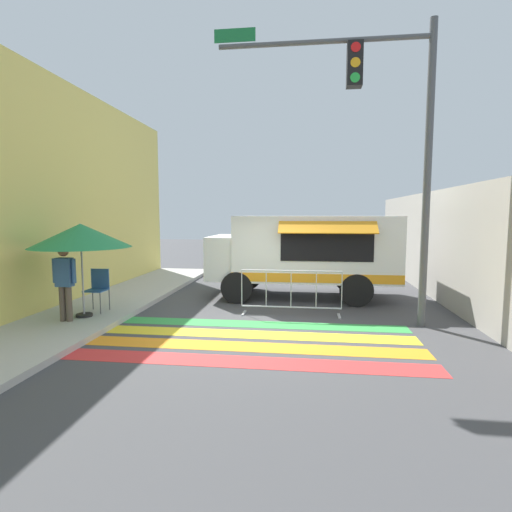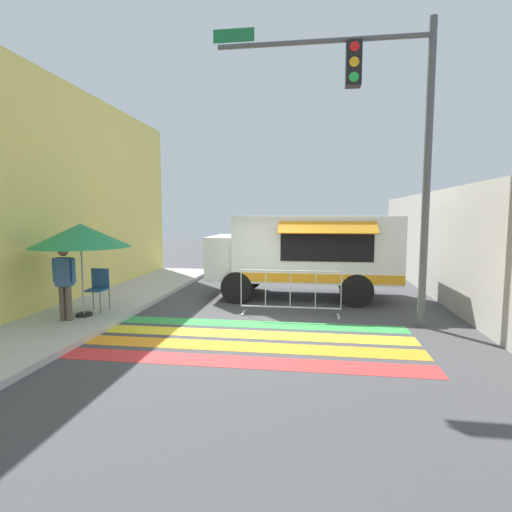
{
  "view_description": "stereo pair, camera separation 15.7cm",
  "coord_description": "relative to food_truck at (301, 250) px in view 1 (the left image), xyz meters",
  "views": [
    {
      "loc": [
        1.03,
        -8.4,
        2.41
      ],
      "look_at": [
        -0.33,
        2.19,
        1.31
      ],
      "focal_mm": 28.0,
      "sensor_mm": 36.0,
      "label": 1
    },
    {
      "loc": [
        1.19,
        -8.38,
        2.41
      ],
      "look_at": [
        -0.33,
        2.19,
        1.31
      ],
      "focal_mm": 28.0,
      "sensor_mm": 36.0,
      "label": 2
    }
  ],
  "objects": [
    {
      "name": "building_left_facade",
      "position": [
        -6.21,
        -3.26,
        1.55
      ],
      "size": [
        0.25,
        16.0,
        5.88
      ],
      "color": "#E5D166",
      "rests_on": "ground_plane"
    },
    {
      "name": "sidewalk_left",
      "position": [
        -6.11,
        -3.26,
        -1.33
      ],
      "size": [
        4.4,
        16.0,
        0.12
      ],
      "color": "#B7B5AD",
      "rests_on": "ground_plane"
    },
    {
      "name": "food_truck",
      "position": [
        0.0,
        0.0,
        0.0
      ],
      "size": [
        5.33,
        2.76,
        2.38
      ],
      "color": "white",
      "rests_on": "ground_plane"
    },
    {
      "name": "crosswalk_painted",
      "position": [
        -0.86,
        -4.25,
        -1.39
      ],
      "size": [
        6.4,
        2.84,
        0.01
      ],
      "color": "red",
      "rests_on": "ground_plane"
    },
    {
      "name": "ground_plane",
      "position": [
        -0.86,
        -3.26,
        -1.39
      ],
      "size": [
        60.0,
        60.0,
        0.0
      ],
      "primitive_type": "plane",
      "color": "#424244"
    },
    {
      "name": "vendor_person",
      "position": [
        -4.98,
        -3.8,
        -0.36
      ],
      "size": [
        0.53,
        0.21,
        1.62
      ],
      "rotation": [
        0.0,
        0.0,
        -0.18
      ],
      "color": "brown",
      "rests_on": "sidewalk_left"
    },
    {
      "name": "traffic_signal_pole",
      "position": [
        1.77,
        -2.76,
        2.99
      ],
      "size": [
        4.63,
        0.29,
        6.4
      ],
      "color": "#515456",
      "rests_on": "ground_plane"
    },
    {
      "name": "folding_chair",
      "position": [
        -4.76,
        -2.83,
        -0.66
      ],
      "size": [
        0.45,
        0.45,
        1.0
      ],
      "rotation": [
        0.0,
        0.0,
        0.33
      ],
      "color": "#4C4C51",
      "rests_on": "sidewalk_left"
    },
    {
      "name": "patio_umbrella",
      "position": [
        -4.81,
        -3.39,
        0.55
      ],
      "size": [
        2.18,
        2.18,
        2.1
      ],
      "color": "black",
      "rests_on": "sidewalk_left"
    },
    {
      "name": "concrete_wall_right",
      "position": [
        3.89,
        -0.26,
        0.16
      ],
      "size": [
        0.2,
        16.0,
        3.11
      ],
      "color": "#A39E93",
      "rests_on": "ground_plane"
    },
    {
      "name": "barricade_front",
      "position": [
        -0.2,
        -2.2,
        -0.84
      ],
      "size": [
        2.42,
        0.44,
        1.1
      ],
      "color": "#B7BABF",
      "rests_on": "ground_plane"
    }
  ]
}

